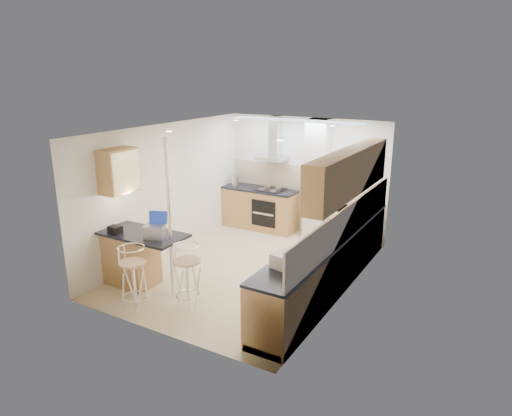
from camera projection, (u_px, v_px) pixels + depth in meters
The scene contains 16 objects.
ground at pixel (249, 269), 8.20m from camera, with size 4.80×4.80×0.00m, color beige.
room_shell at pixel (275, 184), 7.92m from camera, with size 3.64×4.84×2.51m.
right_counter at pixel (328, 262), 7.35m from camera, with size 0.63×4.40×0.92m.
back_counter at pixel (260, 208), 10.27m from camera, with size 1.70×0.63×0.92m.
peninsula at pixel (144, 260), 7.40m from camera, with size 1.47×0.72×0.94m.
microwave at pixel (345, 216), 7.75m from camera, with size 0.48×0.33×0.27m, color white.
laptop at pixel (154, 232), 7.02m from camera, with size 0.30×0.23×0.21m, color gray.
bag at pixel (115, 230), 7.26m from camera, with size 0.21×0.15×0.11m, color black.
bar_stool_near at pixel (134, 279), 6.65m from camera, with size 0.41×0.41×1.01m, color tan, non-canonical shape.
bar_stool_end at pixel (188, 277), 6.68m from camera, with size 0.42×0.42×1.03m, color tan, non-canonical shape.
jar_a at pixel (340, 225), 7.39m from camera, with size 0.12×0.12×0.19m, color beige.
jar_b at pixel (341, 220), 7.74m from camera, with size 0.11×0.11×0.16m, color beige.
jar_c at pixel (315, 245), 6.51m from camera, with size 0.14×0.14×0.22m, color beige.
jar_d at pixel (328, 240), 6.84m from camera, with size 0.10×0.10×0.12m, color white.
bread_bin at pixel (286, 259), 6.05m from camera, with size 0.29×0.36×0.19m, color beige.
kettle at pixel (235, 181), 10.35m from camera, with size 0.16×0.16×0.22m, color silver.
Camera 1 is at (3.88, -6.47, 3.41)m, focal length 32.00 mm.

